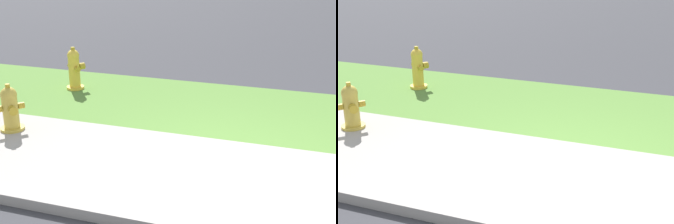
# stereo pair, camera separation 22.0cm
# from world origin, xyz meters

# --- Properties ---
(ground_plane) EXTENTS (120.00, 120.00, 0.00)m
(ground_plane) POSITION_xyz_m (0.00, 0.00, 0.00)
(ground_plane) COLOR #38383D
(sidewalk_pavement) EXTENTS (18.00, 2.17, 0.01)m
(sidewalk_pavement) POSITION_xyz_m (0.00, 0.00, 0.01)
(sidewalk_pavement) COLOR #9E9993
(sidewalk_pavement) RESTS_ON ground
(grass_verge) EXTENTS (18.00, 2.57, 0.01)m
(grass_verge) POSITION_xyz_m (0.00, 2.37, 0.00)
(grass_verge) COLOR #568438
(grass_verge) RESTS_ON ground
(fire_hydrant_far_end) EXTENTS (0.36, 0.35, 0.78)m
(fire_hydrant_far_end) POSITION_xyz_m (-3.40, 2.55, 0.37)
(fire_hydrant_far_end) COLOR gold
(fire_hydrant_far_end) RESTS_ON ground
(fire_hydrant_near_corner) EXTENTS (0.37, 0.36, 0.69)m
(fire_hydrant_near_corner) POSITION_xyz_m (-3.29, 0.50, 0.33)
(fire_hydrant_near_corner) COLOR gold
(fire_hydrant_near_corner) RESTS_ON ground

